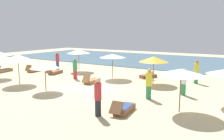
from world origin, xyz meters
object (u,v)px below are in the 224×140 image
(umbrella_8, at_px, (45,65))
(lounger_1, at_px, (34,70))
(person_4, at_px, (75,68))
(lounger_6, at_px, (4,70))
(person_2, at_px, (149,84))
(person_3, at_px, (184,82))
(umbrella_1, at_px, (154,59))
(umbrella_2, at_px, (79,51))
(person_1, at_px, (58,61))
(person_0, at_px, (196,72))
(surfboard, at_px, (43,68))
(person_5, at_px, (98,97))
(umbrella_7, at_px, (18,58))
(umbrella_3, at_px, (113,56))
(lounger_5, at_px, (92,81))
(lounger_3, at_px, (55,72))
(umbrella_0, at_px, (181,72))
(lounger_2, at_px, (148,76))
(lounger_4, at_px, (124,109))

(umbrella_8, relative_size, lounger_1, 1.14)
(person_4, bearing_deg, lounger_6, -172.23)
(person_2, bearing_deg, lounger_1, 168.79)
(person_2, relative_size, person_3, 1.07)
(person_4, bearing_deg, umbrella_1, 15.37)
(umbrella_2, relative_size, person_1, 1.23)
(person_0, distance_m, person_1, 13.61)
(surfboard, bearing_deg, umbrella_1, -3.18)
(person_4, height_order, person_5, person_5)
(umbrella_7, bearing_deg, umbrella_8, -6.08)
(umbrella_3, bearing_deg, surfboard, 176.03)
(lounger_5, bearing_deg, lounger_3, 166.48)
(lounger_5, distance_m, person_0, 8.02)
(umbrella_0, relative_size, lounger_2, 1.27)
(umbrella_1, relative_size, person_2, 1.21)
(umbrella_3, height_order, person_1, umbrella_3)
(umbrella_8, distance_m, surfboard, 10.16)
(lounger_5, relative_size, person_1, 0.90)
(umbrella_8, height_order, person_4, umbrella_8)
(lounger_6, bearing_deg, person_2, -3.56)
(lounger_6, bearing_deg, lounger_5, 3.35)
(lounger_4, height_order, person_1, person_1)
(person_0, bearing_deg, lounger_5, -149.57)
(lounger_6, bearing_deg, person_5, -17.86)
(umbrella_2, relative_size, person_2, 1.27)
(umbrella_2, bearing_deg, surfboard, -172.89)
(umbrella_0, height_order, umbrella_8, umbrella_0)
(umbrella_2, bearing_deg, umbrella_0, -28.53)
(lounger_4, xyz_separation_m, person_0, (1.75, 8.34, 0.73))
(umbrella_3, bearing_deg, lounger_4, -54.80)
(umbrella_2, distance_m, person_1, 2.74)
(umbrella_1, xyz_separation_m, lounger_6, (-14.44, -2.83, -1.70))
(umbrella_7, height_order, lounger_2, umbrella_7)
(person_2, bearing_deg, person_1, 158.81)
(person_0, bearing_deg, lounger_4, -101.82)
(umbrella_2, xyz_separation_m, umbrella_8, (3.02, -7.03, -0.25))
(surfboard, bearing_deg, umbrella_2, 7.11)
(person_0, distance_m, person_5, 9.71)
(person_1, relative_size, person_2, 1.03)
(umbrella_7, relative_size, person_2, 1.27)
(umbrella_7, relative_size, surfboard, 1.21)
(umbrella_7, xyz_separation_m, person_2, (9.72, 1.58, -1.10))
(lounger_3, height_order, surfboard, lounger_3)
(umbrella_3, distance_m, person_0, 6.71)
(umbrella_2, bearing_deg, lounger_2, 4.27)
(lounger_3, bearing_deg, lounger_2, 18.92)
(lounger_3, bearing_deg, person_0, 13.00)
(lounger_2, distance_m, person_5, 9.51)
(person_3, bearing_deg, umbrella_0, -79.61)
(surfboard, bearing_deg, person_5, -32.12)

